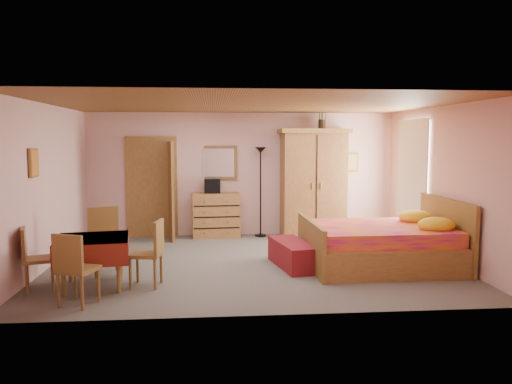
{
  "coord_description": "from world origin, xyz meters",
  "views": [
    {
      "loc": [
        -0.63,
        -8.08,
        2.03
      ],
      "look_at": [
        0.1,
        0.3,
        1.15
      ],
      "focal_mm": 35.0,
      "sensor_mm": 36.0,
      "label": 1
    }
  ],
  "objects": [
    {
      "name": "floor",
      "position": [
        0.0,
        0.0,
        0.0
      ],
      "size": [
        6.5,
        6.5,
        0.0
      ],
      "primitive_type": "plane",
      "color": "#66625A",
      "rests_on": "ground"
    },
    {
      "name": "stereo",
      "position": [
        -0.64,
        2.29,
        1.08
      ],
      "size": [
        0.34,
        0.25,
        0.31
      ],
      "primitive_type": "cube",
      "rotation": [
        0.0,
        0.0,
        -0.04
      ],
      "color": "black",
      "rests_on": "chest_of_drawers"
    },
    {
      "name": "wall_front",
      "position": [
        0.0,
        -2.5,
        1.3
      ],
      "size": [
        6.5,
        0.1,
        2.6
      ],
      "primitive_type": "cube",
      "color": "#DEA7A1",
      "rests_on": "floor"
    },
    {
      "name": "wall_right",
      "position": [
        3.25,
        0.0,
        1.3
      ],
      "size": [
        0.1,
        5.0,
        2.6
      ],
      "primitive_type": "cube",
      "color": "#DEA7A1",
      "rests_on": "floor"
    },
    {
      "name": "ceiling",
      "position": [
        0.0,
        0.0,
        2.6
      ],
      "size": [
        6.5,
        6.5,
        0.0
      ],
      "primitive_type": "plane",
      "rotation": [
        3.14,
        0.0,
        0.0
      ],
      "color": "brown",
      "rests_on": "wall_back"
    },
    {
      "name": "dining_table",
      "position": [
        -2.28,
        -1.19,
        0.35
      ],
      "size": [
        1.09,
        1.09,
        0.7
      ],
      "primitive_type": "cube",
      "rotation": [
        0.0,
        0.0,
        0.15
      ],
      "color": "maroon",
      "rests_on": "floor"
    },
    {
      "name": "wall_mirror",
      "position": [
        -0.57,
        2.5,
        1.55
      ],
      "size": [
        0.91,
        0.12,
        0.72
      ],
      "primitive_type": "cube",
      "rotation": [
        0.0,
        0.0,
        -0.08
      ],
      "color": "white",
      "rests_on": "wall_back"
    },
    {
      "name": "picture_left",
      "position": [
        -3.22,
        -0.6,
        1.7
      ],
      "size": [
        0.04,
        0.32,
        0.42
      ],
      "primitive_type": "cube",
      "color": "orange",
      "rests_on": "wall_left"
    },
    {
      "name": "sunflower_vase",
      "position": [
        1.66,
        2.27,
        2.53
      ],
      "size": [
        0.23,
        0.23,
        0.55
      ],
      "primitive_type": "cube",
      "rotation": [
        0.0,
        0.0,
        0.08
      ],
      "color": "yellow",
      "rests_on": "wardrobe"
    },
    {
      "name": "bench",
      "position": [
        0.63,
        -0.32,
        0.2
      ],
      "size": [
        0.67,
        1.28,
        0.41
      ],
      "primitive_type": "cube",
      "rotation": [
        0.0,
        0.0,
        0.18
      ],
      "color": "maroon",
      "rests_on": "floor"
    },
    {
      "name": "window",
      "position": [
        3.21,
        1.2,
        1.45
      ],
      "size": [
        0.08,
        1.4,
        1.95
      ],
      "primitive_type": "cube",
      "color": "white",
      "rests_on": "wall_right"
    },
    {
      "name": "doorway",
      "position": [
        -1.9,
        2.47,
        1.02
      ],
      "size": [
        1.06,
        0.12,
        2.15
      ],
      "primitive_type": "cube",
      "color": "#9E6B35",
      "rests_on": "floor"
    },
    {
      "name": "chest_of_drawers",
      "position": [
        -0.57,
        2.29,
        0.46
      ],
      "size": [
        1.01,
        0.55,
        0.93
      ],
      "primitive_type": "cube",
      "rotation": [
        0.0,
        0.0,
        0.06
      ],
      "color": "#A56C37",
      "rests_on": "floor"
    },
    {
      "name": "picture_back",
      "position": [
        2.35,
        2.47,
        1.55
      ],
      "size": [
        0.3,
        0.04,
        0.4
      ],
      "primitive_type": "cube",
      "color": "#D8BF59",
      "rests_on": "wall_back"
    },
    {
      "name": "chair_east",
      "position": [
        -1.57,
        -1.19,
        0.46
      ],
      "size": [
        0.48,
        0.48,
        0.93
      ],
      "primitive_type": "cube",
      "rotation": [
        0.0,
        0.0,
        1.43
      ],
      "color": "olive",
      "rests_on": "floor"
    },
    {
      "name": "floor_lamp",
      "position": [
        0.37,
        2.28,
        0.94
      ],
      "size": [
        0.26,
        0.26,
        1.88
      ],
      "primitive_type": "cube",
      "rotation": [
        0.0,
        0.0,
        0.07
      ],
      "color": "black",
      "rests_on": "floor"
    },
    {
      "name": "chair_west",
      "position": [
        -2.98,
        -1.25,
        0.43
      ],
      "size": [
        0.49,
        0.49,
        0.87
      ],
      "primitive_type": "cube",
      "rotation": [
        0.0,
        0.0,
        -1.27
      ],
      "color": "#A96A39",
      "rests_on": "floor"
    },
    {
      "name": "wardrobe",
      "position": [
        1.47,
        2.18,
        1.13
      ],
      "size": [
        1.46,
        0.77,
        2.26
      ],
      "primitive_type": "cube",
      "rotation": [
        0.0,
        0.0,
        0.02
      ],
      "color": "#925C31",
      "rests_on": "floor"
    },
    {
      "name": "chair_south",
      "position": [
        -2.29,
        -1.92,
        0.46
      ],
      "size": [
        0.54,
        0.54,
        0.92
      ],
      "primitive_type": "cube",
      "rotation": [
        0.0,
        0.0,
        -0.37
      ],
      "color": "olive",
      "rests_on": "floor"
    },
    {
      "name": "wall_left",
      "position": [
        -3.25,
        0.0,
        1.3
      ],
      "size": [
        0.1,
        5.0,
        2.6
      ],
      "primitive_type": "cube",
      "color": "#DEA7A1",
      "rests_on": "floor"
    },
    {
      "name": "bed",
      "position": [
        2.03,
        -0.4,
        0.54
      ],
      "size": [
        2.38,
        1.89,
        1.09
      ],
      "primitive_type": "cube",
      "rotation": [
        0.0,
        0.0,
        0.02
      ],
      "color": "#C1126E",
      "rests_on": "floor"
    },
    {
      "name": "wall_back",
      "position": [
        0.0,
        2.5,
        1.3
      ],
      "size": [
        6.5,
        0.1,
        2.6
      ],
      "primitive_type": "cube",
      "color": "#DEA7A1",
      "rests_on": "floor"
    },
    {
      "name": "chair_north",
      "position": [
        -2.25,
        -0.51,
        0.5
      ],
      "size": [
        0.6,
        0.6,
        1.01
      ],
      "primitive_type": "cube",
      "rotation": [
        0.0,
        0.0,
        3.52
      ],
      "color": "olive",
      "rests_on": "floor"
    }
  ]
}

